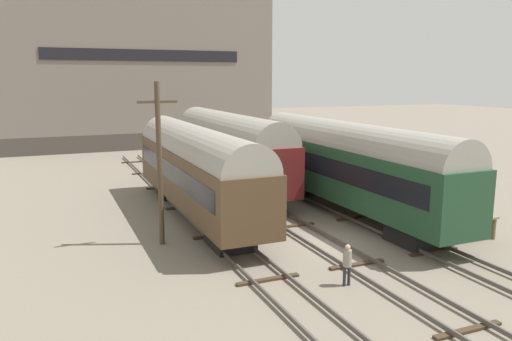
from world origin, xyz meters
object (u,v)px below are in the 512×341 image
(utility_pole, at_px, (159,162))
(train_car_maroon, at_px, (229,147))
(person_worker, at_px, (347,261))
(train_car_green, at_px, (348,162))
(bench, at_px, (359,175))
(train_car_brown, at_px, (196,166))

(utility_pole, bearing_deg, train_car_maroon, 54.63)
(person_worker, xyz_separation_m, utility_pole, (-5.36, 7.52, 2.98))
(train_car_maroon, distance_m, train_car_green, 9.46)
(person_worker, bearing_deg, utility_pole, 125.48)
(train_car_green, bearing_deg, bench, 44.91)
(person_worker, distance_m, utility_pole, 9.70)
(bench, bearing_deg, utility_pole, -164.36)
(train_car_maroon, xyz_separation_m, utility_pole, (-6.89, -9.71, 0.90))
(train_car_maroon, height_order, train_car_green, train_car_maroon)
(bench, height_order, person_worker, bench)
(train_car_brown, relative_size, utility_pole, 2.23)
(train_car_maroon, bearing_deg, train_car_green, -64.44)
(train_car_brown, xyz_separation_m, person_worker, (2.55, -11.34, -1.98))
(train_car_maroon, distance_m, bench, 9.06)
(train_car_green, distance_m, person_worker, 10.55)
(train_car_green, relative_size, bench, 12.76)
(train_car_brown, distance_m, utility_pole, 4.85)
(train_car_green, distance_m, utility_pole, 11.07)
(train_car_brown, height_order, utility_pole, utility_pole)
(train_car_green, xyz_separation_m, utility_pole, (-10.97, -1.18, 0.90))
(train_car_maroon, height_order, person_worker, train_car_maroon)
(train_car_green, bearing_deg, utility_pole, -173.88)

